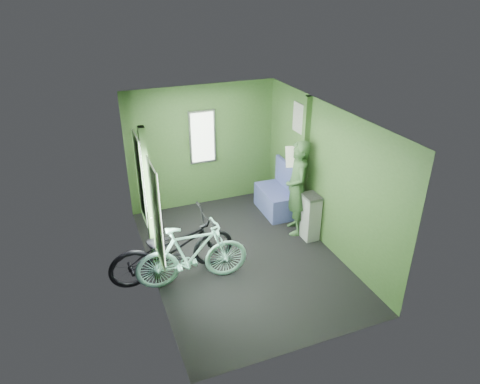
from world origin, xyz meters
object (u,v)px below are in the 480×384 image
at_px(passenger, 297,188).
at_px(waste_box, 310,217).
at_px(bench_seat, 277,198).
at_px(bicycle_mint, 194,282).
at_px(bicycle_black, 175,275).

distance_m(passenger, waste_box, 0.52).
bearing_deg(bench_seat, passenger, -89.10).
height_order(waste_box, bench_seat, bench_seat).
relative_size(bicycle_mint, bench_seat, 1.68).
bearing_deg(bicycle_black, passenger, -82.65).
xyz_separation_m(passenger, waste_box, (0.12, -0.27, -0.43)).
bearing_deg(bench_seat, bicycle_black, -150.05).
bearing_deg(bicycle_black, waste_box, -89.75).
xyz_separation_m(bicycle_black, bench_seat, (2.25, 1.22, 0.28)).
bearing_deg(bench_seat, bicycle_mint, -142.75).
bearing_deg(bicycle_mint, bench_seat, -49.76).
xyz_separation_m(bicycle_mint, bench_seat, (2.03, 1.46, 0.28)).
xyz_separation_m(bicycle_black, passenger, (2.24, 0.48, 0.83)).
distance_m(bicycle_black, waste_box, 2.40).
distance_m(passenger, bench_seat, 0.92).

